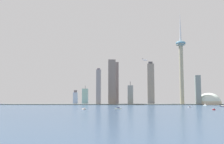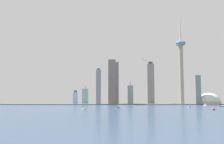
% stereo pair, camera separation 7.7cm
% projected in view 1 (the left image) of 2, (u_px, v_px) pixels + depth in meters
% --- Properties ---
extents(ground_plane, '(6000.00, 6000.00, 0.00)m').
position_uv_depth(ground_plane, '(117.00, 115.00, 373.63)').
color(ground_plane, '#324A67').
extents(waterfront_pier, '(763.92, 64.11, 2.36)m').
position_uv_depth(waterfront_pier, '(117.00, 104.00, 863.12)').
color(waterfront_pier, '#515A56').
rests_on(waterfront_pier, ground).
extents(observation_tower, '(33.29, 33.29, 323.88)m').
position_uv_depth(observation_tower, '(181.00, 60.00, 871.71)').
color(observation_tower, tan).
rests_on(observation_tower, ground).
extents(stadium_dome, '(77.62, 77.62, 54.70)m').
position_uv_depth(stadium_dome, '(209.00, 101.00, 858.71)').
color(stadium_dome, beige).
rests_on(stadium_dome, ground).
extents(skyscraper_0, '(15.58, 20.14, 50.85)m').
position_uv_depth(skyscraper_0, '(75.00, 98.00, 962.58)').
color(skyscraper_0, '#ABBAD2').
rests_on(skyscraper_0, ground).
extents(skyscraper_1, '(15.78, 17.10, 97.25)m').
position_uv_depth(skyscraper_1, '(198.00, 90.00, 847.60)').
color(skyscraper_1, gray).
rests_on(skyscraper_1, ground).
extents(skyscraper_2, '(18.51, 26.75, 80.32)m').
position_uv_depth(skyscraper_2, '(130.00, 95.00, 906.80)').
color(skyscraper_2, '#929998').
rests_on(skyscraper_2, ground).
extents(skyscraper_3, '(15.01, 16.70, 121.77)m').
position_uv_depth(skyscraper_3, '(99.00, 87.00, 860.98)').
color(skyscraper_3, gray).
rests_on(skyscraper_3, ground).
extents(skyscraper_4, '(20.86, 22.75, 67.83)m').
position_uv_depth(skyscraper_4, '(85.00, 96.00, 945.51)').
color(skyscraper_4, '#8CBBB1').
rests_on(skyscraper_4, ground).
extents(skyscraper_5, '(25.20, 22.59, 154.14)m').
position_uv_depth(skyscraper_5, '(112.00, 82.00, 885.92)').
color(skyscraper_5, gray).
rests_on(skyscraper_5, ground).
extents(skyscraper_6, '(24.84, 13.93, 154.90)m').
position_uv_depth(skyscraper_6, '(151.00, 83.00, 936.47)').
color(skyscraper_6, gray).
rests_on(skyscraper_6, ground).
extents(skyscraper_7, '(24.30, 17.45, 151.26)m').
position_uv_depth(skyscraper_7, '(115.00, 83.00, 926.22)').
color(skyscraper_7, gray).
rests_on(skyscraper_7, ground).
extents(boat_0, '(6.83, 5.55, 3.82)m').
position_uv_depth(boat_0, '(214.00, 109.00, 502.01)').
color(boat_0, red).
rests_on(boat_0, ground).
extents(boat_1, '(14.14, 5.65, 10.47)m').
position_uv_depth(boat_1, '(118.00, 109.00, 535.51)').
color(boat_1, white).
rests_on(boat_1, ground).
extents(boat_2, '(10.99, 12.99, 4.07)m').
position_uv_depth(boat_2, '(84.00, 109.00, 510.57)').
color(boat_2, white).
rests_on(boat_2, ground).
extents(boat_3, '(8.23, 7.01, 3.84)m').
position_uv_depth(boat_3, '(189.00, 107.00, 621.93)').
color(boat_3, white).
rests_on(boat_3, ground).
extents(boat_4, '(12.05, 15.14, 3.94)m').
position_uv_depth(boat_4, '(223.00, 106.00, 669.40)').
color(boat_4, black).
rests_on(boat_4, ground).
extents(boat_5, '(8.33, 10.73, 8.82)m').
position_uv_depth(boat_5, '(205.00, 105.00, 747.20)').
color(boat_5, white).
rests_on(boat_5, ground).
extents(airplane, '(20.70, 18.39, 7.44)m').
position_uv_depth(airplane, '(145.00, 60.00, 907.04)').
color(airplane, white).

